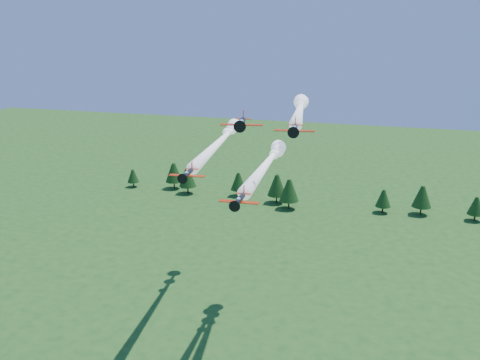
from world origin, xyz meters
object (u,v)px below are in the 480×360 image
(plane_lead, at_px, (268,162))
(plane_left, at_px, (221,140))
(plane_slot, at_px, (242,123))
(plane_right, at_px, (300,109))

(plane_lead, distance_m, plane_left, 20.56)
(plane_lead, bearing_deg, plane_left, 135.20)
(plane_left, height_order, plane_slot, plane_slot)
(plane_right, xyz_separation_m, plane_slot, (-8.35, -18.00, -0.40))
(plane_left, bearing_deg, plane_lead, -48.24)
(plane_left, bearing_deg, plane_slot, -68.93)
(plane_lead, distance_m, plane_slot, 14.32)
(plane_lead, relative_size, plane_right, 1.14)
(plane_right, distance_m, plane_slot, 19.85)
(plane_lead, xyz_separation_m, plane_left, (-15.36, 13.61, 1.17))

